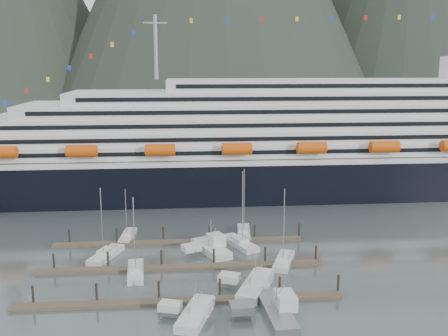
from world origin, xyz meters
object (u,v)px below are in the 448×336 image
Objects in this scene: sailboat_g at (244,233)px; trawler_b at (195,313)px; sailboat_h at (284,261)px; sailboat_e at (128,236)px; sailboat_c at (136,272)px; sailboat_f at (240,244)px; sailboat_a at (106,255)px; trawler_c at (275,309)px; cruise_ship at (308,148)px; trawler_d at (254,285)px; trawler_e at (210,247)px.

sailboat_g reaches higher than trawler_b.
sailboat_e is at bearing 80.48° from sailboat_h.
sailboat_h is at bearing -87.88° from sailboat_c.
sailboat_e is 22.74m from sailboat_f.
sailboat_h reaches higher than trawler_b.
sailboat_a is 1.34× the size of trawler_b.
trawler_c is at bearing -111.66° from sailboat_a.
cruise_ship is 67.23m from sailboat_a.
sailboat_g reaches higher than trawler_d.
sailboat_a is 31.82m from sailboat_h.
sailboat_g is 1.09× the size of trawler_c.
cruise_ship reaches higher than sailboat_f.
sailboat_g is 16.97m from sailboat_h.
sailboat_a is at bearing 70.17° from trawler_e.
cruise_ship is 74.12m from trawler_c.
sailboat_c is 0.91× the size of sailboat_f.
sailboat_h is 24.75m from trawler_b.
sailboat_c reaches higher than trawler_e.
sailboat_h is (28.41, -16.22, 0.05)m from sailboat_e.
trawler_c is (1.59, -28.46, 0.41)m from sailboat_f.
sailboat_a is at bearing 31.83° from sailboat_c.
sailboat_h is 19.45m from trawler_c.
sailboat_g is 1.24× the size of trawler_d.
sailboat_e reaches higher than trawler_c.
sailboat_f is 29.98m from trawler_b.
sailboat_e is 42.09m from trawler_c.
trawler_e reaches higher than trawler_b.
sailboat_h reaches higher than trawler_c.
sailboat_c is at bearing -165.07° from sailboat_e.
cruise_ship is 78.09m from trawler_b.
sailboat_h is (31.32, -5.66, 0.00)m from sailboat_a.
trawler_b is (-9.53, -28.42, 0.38)m from sailboat_f.
trawler_e is at bearing 41.36° from trawler_d.
trawler_c is at bearing -140.40° from sailboat_e.
trawler_e is (-5.78, -2.85, 0.43)m from sailboat_f.
sailboat_e is at bearing 5.34° from sailboat_c.
sailboat_f is (18.78, 12.28, 0.03)m from sailboat_c.
sailboat_g reaches higher than trawler_c.
trawler_b is at bearing 167.95° from sailboat_g.
trawler_e is (13.00, 9.42, 0.45)m from sailboat_c.
trawler_c is (11.13, -0.04, 0.03)m from trawler_b.
trawler_c is (26.28, -24.45, 0.43)m from sailboat_a.
sailboat_g is at bearing -46.88° from sailboat_a.
trawler_d is (21.72, -26.51, 0.47)m from sailboat_e.
sailboat_a is 1.28× the size of sailboat_e.
sailboat_a is (-48.10, -45.50, -11.61)m from cruise_ship.
trawler_d is at bearing -101.68° from sailboat_a.
sailboat_c reaches higher than sailboat_e.
cruise_ship is 20.71× the size of trawler_b.
sailboat_e is at bearing 62.20° from trawler_d.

